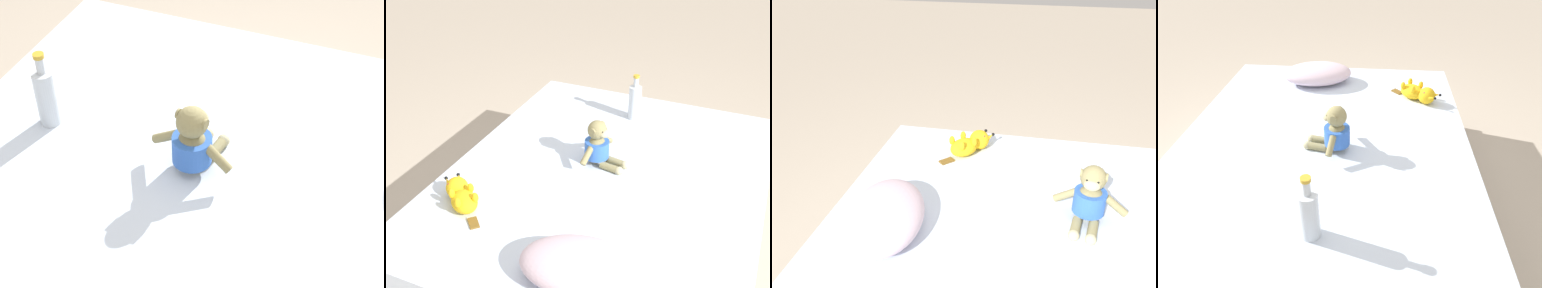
{
  "view_description": "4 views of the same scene",
  "coord_description": "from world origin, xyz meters",
  "views": [
    {
      "loc": [
        1.34,
        0.41,
        1.78
      ],
      "look_at": [
        0.08,
        -0.09,
        0.55
      ],
      "focal_mm": 57.16,
      "sensor_mm": 36.0,
      "label": 1
    },
    {
      "loc": [
        -0.61,
        1.77,
        1.77
      ],
      "look_at": [
        0.18,
        -0.09,
        0.54
      ],
      "focal_mm": 44.11,
      "sensor_mm": 36.0,
      "label": 2
    },
    {
      "loc": [
        -1.24,
        0.12,
        1.45
      ],
      "look_at": [
        0.48,
        0.48,
        0.51
      ],
      "focal_mm": 37.66,
      "sensor_mm": 36.0,
      "label": 3
    },
    {
      "loc": [
        0.26,
        -1.38,
        1.41
      ],
      "look_at": [
        0.15,
        -0.11,
        0.5
      ],
      "focal_mm": 31.05,
      "sensor_mm": 36.0,
      "label": 4
    }
  ],
  "objects": [
    {
      "name": "bed",
      "position": [
        0.0,
        0.0,
        0.22
      ],
      "size": [
        1.51,
        1.88,
        0.45
      ],
      "color": "#B2B2B7",
      "rests_on": "ground_plane"
    },
    {
      "name": "glass_bottle",
      "position": [
        0.05,
        -0.61,
        0.56
      ],
      "size": [
        0.07,
        0.07,
        0.27
      ],
      "color": "silver",
      "rests_on": "bed"
    },
    {
      "name": "plush_monkey",
      "position": [
        0.07,
        -0.09,
        0.55
      ],
      "size": [
        0.24,
        0.29,
        0.24
      ],
      "color": "#8E8456",
      "rests_on": "bed"
    },
    {
      "name": "pillow",
      "position": [
        -0.14,
        0.65,
        0.52
      ],
      "size": [
        0.49,
        0.36,
        0.13
      ],
      "color": "silver",
      "rests_on": "bed"
    },
    {
      "name": "ground_plane",
      "position": [
        0.0,
        0.0,
        0.0
      ],
      "size": [
        16.0,
        16.0,
        0.0
      ],
      "primitive_type": "plane",
      "color": "#B7A893"
    },
    {
      "name": "plush_yellow_creature",
      "position": [
        0.51,
        0.46,
        0.5
      ],
      "size": [
        0.29,
        0.25,
        0.1
      ],
      "color": "yellow",
      "rests_on": "bed"
    }
  ]
}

